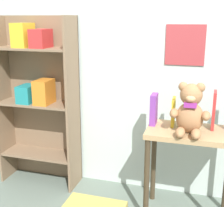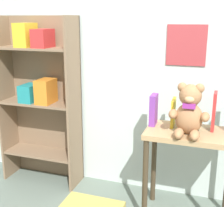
% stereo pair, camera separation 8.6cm
% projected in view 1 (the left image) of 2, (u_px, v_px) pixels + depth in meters
% --- Properties ---
extents(wall_back, '(4.80, 0.07, 2.50)m').
position_uv_depth(wall_back, '(155.00, 42.00, 2.43)').
color(wall_back, silver).
rests_on(wall_back, ground_plane).
extents(bookshelf_side, '(0.68, 0.27, 1.45)m').
position_uv_depth(bookshelf_side, '(39.00, 92.00, 2.67)').
color(bookshelf_side, '#7F664C').
rests_on(bookshelf_side, ground_plane).
extents(display_table, '(0.61, 0.37, 0.68)m').
position_uv_depth(display_table, '(190.00, 148.00, 2.20)').
color(display_table, tan).
rests_on(display_table, ground_plane).
extents(teddy_bear, '(0.27, 0.24, 0.35)m').
position_uv_depth(teddy_bear, '(190.00, 111.00, 2.07)').
color(teddy_bear, '#A8754C').
rests_on(teddy_bear, display_table).
extents(book_standing_purple, '(0.04, 0.12, 0.23)m').
position_uv_depth(book_standing_purple, '(154.00, 109.00, 2.27)').
color(book_standing_purple, purple).
rests_on(book_standing_purple, display_table).
extents(book_standing_yellow, '(0.03, 0.15, 0.20)m').
position_uv_depth(book_standing_yellow, '(173.00, 112.00, 2.25)').
color(book_standing_yellow, gold).
rests_on(book_standing_yellow, display_table).
extents(book_standing_teal, '(0.03, 0.14, 0.19)m').
position_uv_depth(book_standing_teal, '(193.00, 114.00, 2.21)').
color(book_standing_teal, teal).
rests_on(book_standing_teal, display_table).
extents(book_standing_red, '(0.02, 0.12, 0.27)m').
position_uv_depth(book_standing_red, '(214.00, 110.00, 2.17)').
color(book_standing_red, red).
rests_on(book_standing_red, display_table).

